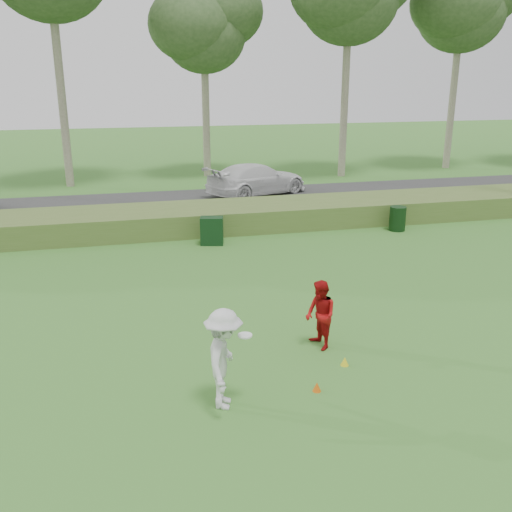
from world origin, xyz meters
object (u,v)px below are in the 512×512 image
object	(u,v)px
player_white	(224,359)
cone_orange	(317,387)
cone_yellow	(345,361)
player_red	(320,315)
car_right	(257,179)
utility_cabinet	(212,231)
trash_bin	(397,219)

from	to	relation	value
player_white	cone_orange	distance (m)	2.05
cone_yellow	cone_orange	bearing A→B (deg)	-137.95
player_red	car_right	world-z (taller)	car_right
utility_cabinet	trash_bin	bearing A→B (deg)	14.82
trash_bin	car_right	size ratio (longest dim) A/B	0.18
utility_cabinet	player_red	bearing A→B (deg)	-70.08
car_right	utility_cabinet	bearing A→B (deg)	131.80
utility_cabinet	car_right	distance (m)	9.00
cone_orange	car_right	world-z (taller)	car_right
player_red	utility_cabinet	xyz separation A→B (m)	(-0.97, 8.80, -0.29)
utility_cabinet	player_white	bearing A→B (deg)	-84.85
trash_bin	utility_cabinet	bearing A→B (deg)	-178.78
car_right	cone_orange	bearing A→B (deg)	145.89
player_red	utility_cabinet	size ratio (longest dim) A/B	1.56
player_white	trash_bin	size ratio (longest dim) A/B	2.00
cone_yellow	trash_bin	distance (m)	11.74
cone_yellow	player_white	bearing A→B (deg)	-162.17
cone_orange	cone_yellow	world-z (taller)	cone_yellow
cone_orange	utility_cabinet	distance (m)	10.59
player_red	cone_orange	distance (m)	2.04
player_red	cone_yellow	bearing A→B (deg)	5.09
player_white	car_right	distance (m)	19.56
cone_yellow	car_right	world-z (taller)	car_right
cone_orange	cone_yellow	distance (m)	1.26
player_red	trash_bin	bearing A→B (deg)	134.96
cone_yellow	utility_cabinet	xyz separation A→B (m)	(-1.21, 9.74, 0.41)
utility_cabinet	trash_bin	world-z (taller)	utility_cabinet
player_red	car_right	size ratio (longest dim) A/B	0.29
utility_cabinet	cone_orange	bearing A→B (deg)	-74.91
player_white	cone_orange	size ratio (longest dim) A/B	10.27
player_red	car_right	xyz separation A→B (m)	(2.76, 16.99, 0.06)
player_white	cone_orange	bearing A→B (deg)	-70.34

